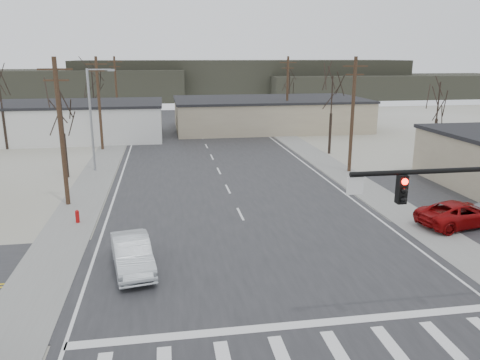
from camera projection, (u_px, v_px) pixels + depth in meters
The scene contains 27 objects.
ground at pixel (267, 268), 22.90m from camera, with size 140.00×140.00×0.00m, color silver.
main_road at pixel (226, 186), 37.20m from camera, with size 18.00×110.00×0.05m, color #262628.
cross_road at pixel (267, 267), 22.89m from camera, with size 90.00×10.00×0.04m, color #262628.
sidewalk_left at pixel (97, 176), 40.32m from camera, with size 3.00×90.00×0.06m, color gray.
sidewalk_right at pixel (332, 167), 43.61m from camera, with size 3.00×90.00×0.06m, color gray.
fire_hydrant at pixel (77, 216), 28.83m from camera, with size 0.24×0.24×0.87m.
building_left_far at pixel (72, 121), 57.99m from camera, with size 22.30×12.30×4.50m.
building_right_far at pixel (269, 114), 65.86m from camera, with size 26.30×14.30×4.30m.
upole_left_b at pixel (61, 130), 31.21m from camera, with size 2.20×0.30×10.00m.
upole_left_c at pixel (99, 102), 50.29m from camera, with size 2.20×0.30×10.00m.
upole_left_d at pixel (116, 89), 69.37m from camera, with size 2.20×0.30×10.00m.
upole_right_a at pixel (353, 113), 40.51m from camera, with size 2.20×0.30×10.00m.
upole_right_b at pixel (287, 94), 61.49m from camera, with size 2.20×0.30×10.00m.
streetlight_main at pixel (93, 114), 40.89m from camera, with size 2.40×0.25×9.00m.
tree_left_near at pixel (62, 116), 38.61m from camera, with size 3.30×3.30×7.35m.
tree_right_mid at pixel (332, 97), 48.11m from camera, with size 3.74×3.74×8.33m.
tree_left_far at pixel (93, 85), 62.98m from camera, with size 3.96×3.96×8.82m.
tree_right_far at pixel (289, 85), 73.39m from camera, with size 3.52×3.52×7.84m.
tree_lot at pixel (438, 103), 45.86m from camera, with size 3.52×3.52×7.84m.
tree_left_mid at pixel (0, 92), 50.30m from camera, with size 3.96×3.96×8.82m.
hill_left at pixel (25, 86), 104.31m from camera, with size 70.00×18.00×7.00m, color #333026.
hill_center at pixel (243, 79), 115.63m from camera, with size 80.00×18.00×9.00m, color #333026.
hill_right at pixel (386, 86), 115.79m from camera, with size 60.00×18.00×5.50m, color #333026.
sedan_crossing at pixel (132, 254), 22.42m from camera, with size 1.69×4.86×1.60m, color #B7BFC3.
car_far_a at pixel (253, 127), 61.92m from camera, with size 2.29×5.64×1.64m, color black.
car_far_b at pixel (188, 113), 78.40m from camera, with size 1.78×4.43×1.51m, color black.
car_parked_red at pixel (460, 214), 28.29m from camera, with size 2.48×5.38×1.50m, color maroon.
Camera 1 is at (-4.67, -20.54, 10.04)m, focal length 35.00 mm.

